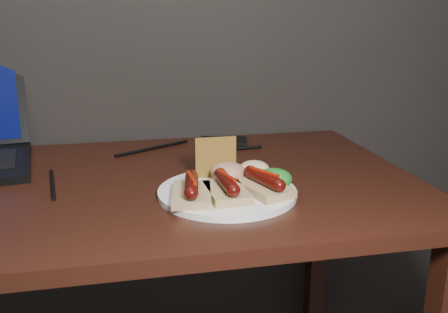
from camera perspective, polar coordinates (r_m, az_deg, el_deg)
desk at (r=1.10m, az=-15.28°, el=-7.52°), size 1.40×0.70×0.75m
hard_drive at (r=1.33m, az=-0.09°, el=1.63°), size 0.14×0.10×0.02m
desk_cables at (r=1.20m, az=-16.79°, el=-0.90°), size 0.97×0.38×0.01m
plate at (r=0.97m, az=0.36°, el=-4.11°), size 0.32×0.32×0.01m
bread_sausage_left at (r=0.92m, az=-3.73°, el=-3.87°), size 0.09×0.12×0.04m
bread_sausage_center at (r=0.93m, az=0.28°, el=-3.58°), size 0.08×0.12×0.04m
bread_sausage_right at (r=0.95m, az=4.59°, el=-3.15°), size 0.10×0.13×0.04m
crispbread at (r=1.03m, az=-0.95°, el=-0.08°), size 0.08×0.01×0.08m
salad_greens at (r=0.98m, az=5.75°, el=-2.54°), size 0.07×0.07×0.04m
salsa_mound at (r=1.01m, az=0.48°, el=-1.79°), size 0.07×0.07×0.04m
coleslaw_mound at (r=1.04m, az=3.47°, el=-1.46°), size 0.06×0.06×0.04m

